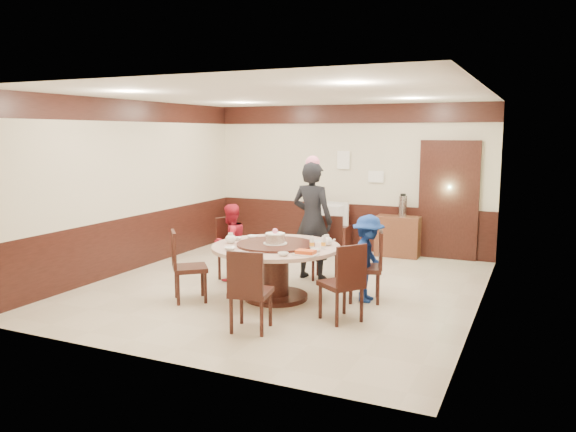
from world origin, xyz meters
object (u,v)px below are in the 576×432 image
at_px(tv_stand, 328,237).
at_px(thermos, 403,206).
at_px(person_standing, 312,221).
at_px(shrimp_platter, 306,253).
at_px(banquet_table, 276,261).
at_px(person_blue, 368,258).
at_px(side_cabinet, 398,236).
at_px(birthday_cake, 275,238).
at_px(television, 329,213).
at_px(person_red, 231,242).

relative_size(tv_stand, thermos, 2.24).
distance_m(person_standing, shrimp_platter, 1.71).
xyz_separation_m(banquet_table, person_standing, (0.05, 1.21, 0.38)).
relative_size(person_blue, side_cabinet, 1.48).
bearing_deg(person_standing, side_cabinet, -104.92).
xyz_separation_m(banquet_table, birthday_cake, (0.01, -0.04, 0.32)).
bearing_deg(birthday_cake, banquet_table, 102.20).
bearing_deg(banquet_table, shrimp_platter, -33.40).
xyz_separation_m(banquet_table, television, (-0.47, 3.33, 0.19)).
distance_m(shrimp_platter, tv_stand, 3.92).
bearing_deg(person_red, side_cabinet, 163.86).
distance_m(person_blue, thermos, 2.98).
distance_m(person_red, tv_stand, 2.82).
bearing_deg(tv_stand, television, 0.00).
relative_size(person_red, side_cabinet, 1.49).
height_order(person_red, thermos, person_red).
bearing_deg(shrimp_platter, television, 106.14).
relative_size(tv_stand, side_cabinet, 1.06).
xyz_separation_m(shrimp_platter, thermos, (0.35, 3.76, 0.16)).
bearing_deg(person_red, thermos, 162.89).
xyz_separation_m(banquet_table, shrimp_platter, (0.61, -0.40, 0.24)).
height_order(shrimp_platter, tv_stand, shrimp_platter).
bearing_deg(person_blue, banquet_table, 109.66).
xyz_separation_m(person_standing, side_cabinet, (0.84, 2.15, -0.54)).
height_order(banquet_table, tv_stand, banquet_table).
xyz_separation_m(person_blue, birthday_cake, (-1.17, -0.45, 0.26)).
bearing_deg(banquet_table, thermos, 74.04).
bearing_deg(banquet_table, birthday_cake, -77.80).
bearing_deg(shrimp_platter, thermos, 84.65).
distance_m(banquet_table, television, 3.37).
height_order(person_red, television, person_red).
bearing_deg(person_red, tv_stand, -173.11).
xyz_separation_m(person_red, person_blue, (2.25, -0.19, -0.00)).
height_order(person_standing, side_cabinet, person_standing).
bearing_deg(person_red, shrimp_platter, 78.31).
bearing_deg(person_standing, person_red, 35.24).
bearing_deg(shrimp_platter, banquet_table, 146.60).
relative_size(birthday_cake, side_cabinet, 0.41).
distance_m(person_standing, birthday_cake, 1.25).
bearing_deg(tv_stand, person_standing, -76.30).
relative_size(banquet_table, person_red, 1.47).
height_order(person_standing, tv_stand, person_standing).
height_order(birthday_cake, shrimp_platter, birthday_cake).
bearing_deg(person_red, birthday_cake, 78.39).
bearing_deg(thermos, shrimp_platter, -95.35).
bearing_deg(birthday_cake, person_blue, 21.19).
bearing_deg(television, tv_stand, 9.93).
bearing_deg(person_standing, birthday_cake, 94.79).
xyz_separation_m(birthday_cake, side_cabinet, (0.88, 3.40, -0.48)).
xyz_separation_m(person_red, birthday_cake, (1.08, -0.64, 0.26)).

